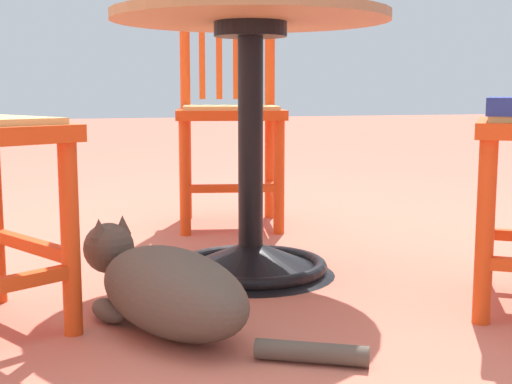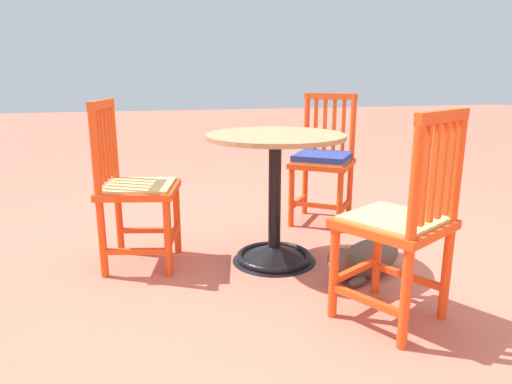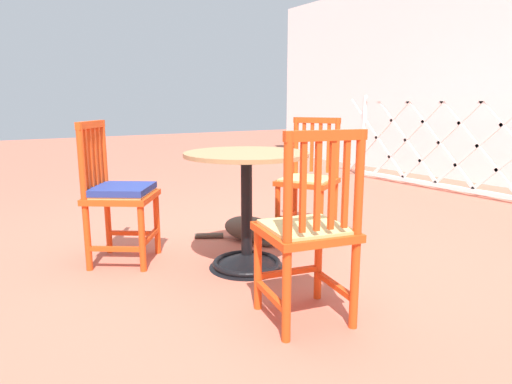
{
  "view_description": "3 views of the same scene",
  "coord_description": "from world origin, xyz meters",
  "px_view_note": "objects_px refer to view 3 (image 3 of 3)",
  "views": [
    {
      "loc": [
        -1.9,
        0.53,
        0.52
      ],
      "look_at": [
        0.15,
        -0.11,
        0.21
      ],
      "focal_mm": 49.51,
      "sensor_mm": 36.0,
      "label": 1
    },
    {
      "loc": [
        0.69,
        2.37,
        1.04
      ],
      "look_at": [
        0.05,
        -0.16,
        0.38
      ],
      "focal_mm": 32.65,
      "sensor_mm": 36.0,
      "label": 2
    },
    {
      "loc": [
        2.24,
        -1.47,
        1.02
      ],
      "look_at": [
        0.15,
        -0.08,
        0.52
      ],
      "focal_mm": 31.26,
      "sensor_mm": 36.0,
      "label": 3
    }
  ],
  "objects_px": {
    "orange_chair_at_corner": "(308,233)",
    "orange_chair_near_fence": "(309,181)",
    "tabby_cat": "(254,230)",
    "cafe_table": "(247,223)",
    "orange_chair_facing_out": "(119,195)"
  },
  "relations": [
    {
      "from": "cafe_table",
      "to": "orange_chair_near_fence",
      "type": "distance_m",
      "value": 0.84
    },
    {
      "from": "cafe_table",
      "to": "orange_chair_at_corner",
      "type": "bearing_deg",
      "value": -10.75
    },
    {
      "from": "orange_chair_near_fence",
      "to": "tabby_cat",
      "type": "height_order",
      "value": "orange_chair_near_fence"
    },
    {
      "from": "orange_chair_at_corner",
      "to": "orange_chair_near_fence",
      "type": "xyz_separation_m",
      "value": [
        -1.07,
        0.91,
        0.0
      ]
    },
    {
      "from": "cafe_table",
      "to": "tabby_cat",
      "type": "bearing_deg",
      "value": 141.41
    },
    {
      "from": "cafe_table",
      "to": "orange_chair_at_corner",
      "type": "relative_size",
      "value": 0.83
    },
    {
      "from": "cafe_table",
      "to": "orange_chair_near_fence",
      "type": "relative_size",
      "value": 0.83
    },
    {
      "from": "tabby_cat",
      "to": "orange_chair_near_fence",
      "type": "bearing_deg",
      "value": 78.77
    },
    {
      "from": "cafe_table",
      "to": "orange_chair_facing_out",
      "type": "bearing_deg",
      "value": -130.84
    },
    {
      "from": "cafe_table",
      "to": "orange_chair_at_corner",
      "type": "height_order",
      "value": "orange_chair_at_corner"
    },
    {
      "from": "orange_chair_at_corner",
      "to": "orange_chair_near_fence",
      "type": "bearing_deg",
      "value": 139.67
    },
    {
      "from": "orange_chair_facing_out",
      "to": "cafe_table",
      "type": "bearing_deg",
      "value": 49.16
    },
    {
      "from": "orange_chair_at_corner",
      "to": "orange_chair_facing_out",
      "type": "bearing_deg",
      "value": -159.57
    },
    {
      "from": "orange_chair_near_fence",
      "to": "tabby_cat",
      "type": "distance_m",
      "value": 0.56
    },
    {
      "from": "orange_chair_near_fence",
      "to": "orange_chair_at_corner",
      "type": "bearing_deg",
      "value": -40.33
    }
  ]
}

